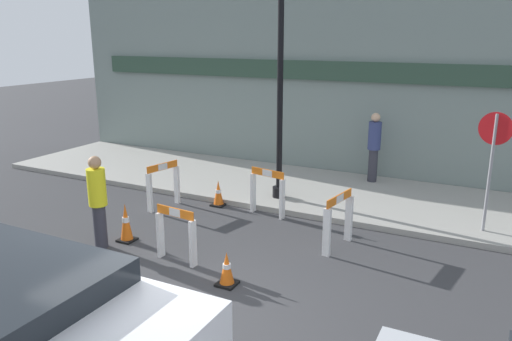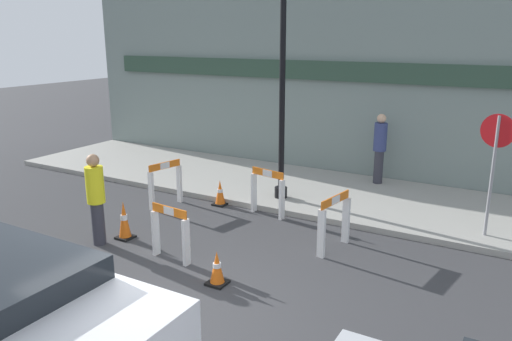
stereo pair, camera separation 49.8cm
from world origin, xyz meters
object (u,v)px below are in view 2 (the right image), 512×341
at_px(person_worker, 96,196).
at_px(person_pedestrian, 380,146).
at_px(streetlamp_post, 283,10).
at_px(stop_sign, 495,155).

distance_m(person_worker, person_pedestrian, 6.87).
height_order(streetlamp_post, person_worker, streetlamp_post).
bearing_deg(streetlamp_post, person_pedestrian, 54.56).
relative_size(stop_sign, person_pedestrian, 1.30).
xyz_separation_m(person_worker, person_pedestrian, (3.39, 5.97, 0.15)).
xyz_separation_m(stop_sign, person_worker, (-6.10, -3.66, -0.72)).
distance_m(streetlamp_post, stop_sign, 5.01).
distance_m(streetlamp_post, person_worker, 5.30).
relative_size(streetlamp_post, person_pedestrian, 3.72).
relative_size(streetlamp_post, person_worker, 3.82).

